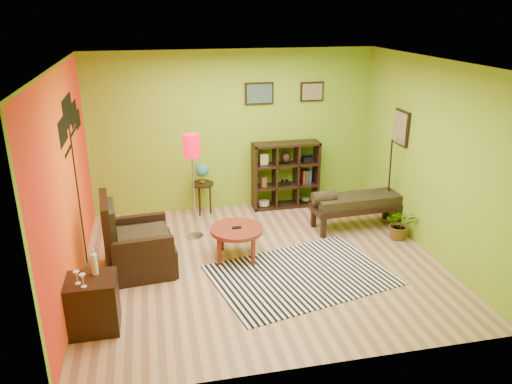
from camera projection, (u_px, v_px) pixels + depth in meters
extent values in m
plane|color=tan|center=(262.00, 263.00, 7.17)|extent=(5.00, 5.00, 0.00)
cube|color=#85B325|center=(234.00, 131.00, 8.74)|extent=(5.00, 0.04, 2.80)
cube|color=#85B325|center=(317.00, 243.00, 4.62)|extent=(5.00, 0.04, 2.80)
cube|color=#85B325|center=(66.00, 183.00, 6.18)|extent=(0.04, 4.50, 2.80)
cube|color=#85B325|center=(431.00, 159.00, 7.17)|extent=(0.04, 4.50, 2.80)
cube|color=white|center=(263.00, 63.00, 6.19)|extent=(5.00, 4.50, 0.04)
cube|color=#FF5211|center=(68.00, 183.00, 6.18)|extent=(0.01, 4.45, 2.75)
cube|color=black|center=(78.00, 194.00, 6.81)|extent=(0.01, 0.14, 2.10)
cube|color=black|center=(63.00, 131.00, 6.01)|extent=(0.01, 0.65, 0.32)
cube|color=black|center=(68.00, 111.00, 6.46)|extent=(0.01, 0.85, 0.40)
cube|color=black|center=(74.00, 114.00, 6.97)|extent=(0.01, 0.70, 0.32)
cube|color=black|center=(78.00, 119.00, 7.34)|extent=(0.01, 0.50, 0.26)
cube|color=black|center=(259.00, 93.00, 8.57)|extent=(0.50, 0.03, 0.38)
cube|color=#496A5E|center=(260.00, 94.00, 8.55)|extent=(0.44, 0.01, 0.32)
cube|color=black|center=(312.00, 92.00, 8.76)|extent=(0.42, 0.03, 0.34)
cube|color=#9A8E63|center=(312.00, 92.00, 8.74)|extent=(0.36, 0.01, 0.28)
cube|color=black|center=(401.00, 128.00, 7.90)|extent=(0.03, 0.44, 0.56)
cube|color=#9A8E63|center=(400.00, 128.00, 7.90)|extent=(0.01, 0.38, 0.50)
cylinder|color=black|center=(389.00, 180.00, 8.18)|extent=(0.23, 0.34, 1.46)
cone|color=silver|center=(398.00, 138.00, 7.79)|extent=(0.08, 0.09, 0.16)
cube|color=white|center=(301.00, 275.00, 6.83)|extent=(2.64, 2.11, 0.01)
cylinder|color=maroon|center=(237.00, 230.00, 7.17)|extent=(0.76, 0.76, 0.05)
cylinder|color=maroon|center=(254.00, 237.00, 7.47)|extent=(0.06, 0.06, 0.41)
cylinder|color=maroon|center=(222.00, 237.00, 7.48)|extent=(0.06, 0.06, 0.41)
cylinder|color=maroon|center=(253.00, 252.00, 7.03)|extent=(0.06, 0.06, 0.41)
cylinder|color=maroon|center=(219.00, 252.00, 7.03)|extent=(0.06, 0.06, 0.41)
cube|color=black|center=(237.00, 227.00, 7.16)|extent=(0.13, 0.05, 0.02)
cube|color=black|center=(142.00, 256.00, 6.93)|extent=(0.96, 0.94, 0.40)
cube|color=black|center=(108.00, 237.00, 6.69)|extent=(0.18, 0.87, 1.11)
cube|color=black|center=(144.00, 262.00, 6.52)|extent=(0.81, 0.17, 0.64)
cube|color=black|center=(138.00, 236.00, 7.25)|extent=(0.81, 0.17, 0.64)
cube|color=#E9C975|center=(142.00, 238.00, 6.84)|extent=(0.76, 0.75, 0.14)
cube|color=#E9C975|center=(112.00, 223.00, 6.64)|extent=(0.15, 0.65, 0.50)
cube|color=black|center=(93.00, 304.00, 5.61)|extent=(0.54, 0.49, 0.64)
cylinder|color=white|center=(94.00, 264.00, 5.55)|extent=(0.07, 0.07, 0.25)
cylinder|color=white|center=(93.00, 252.00, 5.50)|extent=(0.02, 0.02, 0.07)
cylinder|color=white|center=(78.00, 283.00, 5.39)|extent=(0.06, 0.06, 0.01)
cylinder|color=white|center=(77.00, 279.00, 5.38)|extent=(0.01, 0.01, 0.09)
cone|color=white|center=(76.00, 274.00, 5.35)|extent=(0.07, 0.07, 0.06)
cylinder|color=white|center=(84.00, 287.00, 5.33)|extent=(0.06, 0.06, 0.01)
cylinder|color=white|center=(83.00, 282.00, 5.32)|extent=(0.01, 0.01, 0.09)
cone|color=white|center=(82.00, 277.00, 5.29)|extent=(0.07, 0.07, 0.06)
cylinder|color=silver|center=(196.00, 236.00, 7.96)|extent=(0.25, 0.25, 0.03)
cylinder|color=silver|center=(194.00, 191.00, 7.69)|extent=(0.02, 0.02, 1.56)
cylinder|color=#FC0017|center=(191.00, 146.00, 7.44)|extent=(0.24, 0.24, 0.34)
cylinder|color=black|center=(203.00, 184.00, 8.67)|extent=(0.39, 0.39, 0.04)
cylinder|color=black|center=(210.00, 199.00, 8.78)|extent=(0.03, 0.03, 0.54)
cylinder|color=black|center=(200.00, 197.00, 8.87)|extent=(0.03, 0.03, 0.54)
cylinder|color=black|center=(199.00, 202.00, 8.66)|extent=(0.03, 0.03, 0.54)
cylinder|color=gold|center=(202.00, 182.00, 8.65)|extent=(0.10, 0.10, 0.02)
cylinder|color=gold|center=(202.00, 179.00, 8.63)|extent=(0.02, 0.02, 0.10)
sphere|color=#2170B1|center=(202.00, 170.00, 8.58)|extent=(0.24, 0.24, 0.24)
cube|color=black|center=(254.00, 177.00, 8.88)|extent=(0.04, 0.35, 1.20)
cube|color=black|center=(316.00, 173.00, 9.11)|extent=(0.04, 0.35, 1.20)
cube|color=black|center=(285.00, 205.00, 9.20)|extent=(1.20, 0.35, 0.04)
cube|color=black|center=(286.00, 144.00, 8.79)|extent=(1.20, 0.35, 0.04)
cube|color=black|center=(275.00, 176.00, 8.95)|extent=(0.03, 0.33, 1.12)
cube|color=black|center=(296.00, 174.00, 9.03)|extent=(0.03, 0.33, 1.12)
cube|color=black|center=(285.00, 185.00, 9.06)|extent=(1.12, 0.33, 0.03)
cube|color=black|center=(286.00, 164.00, 8.92)|extent=(1.12, 0.33, 0.03)
cylinder|color=beige|center=(264.00, 203.00, 9.09)|extent=(0.20, 0.20, 0.07)
sphere|color=black|center=(286.00, 157.00, 8.88)|extent=(0.20, 0.20, 0.20)
cube|color=black|center=(307.00, 159.00, 8.98)|extent=(0.18, 0.15, 0.10)
cylinder|color=black|center=(283.00, 182.00, 9.03)|extent=(0.06, 0.12, 0.06)
cylinder|color=black|center=(288.00, 182.00, 9.05)|extent=(0.06, 0.12, 0.06)
ellipsoid|color=#384C26|center=(306.00, 199.00, 9.25)|extent=(0.18, 0.18, 0.09)
cylinder|color=brown|center=(264.00, 182.00, 8.95)|extent=(0.12, 0.12, 0.18)
cube|color=beige|center=(264.00, 159.00, 8.80)|extent=(0.14, 0.03, 0.20)
cube|color=maroon|center=(303.00, 177.00, 9.08)|extent=(0.04, 0.18, 0.26)
cube|color=#1E4C1E|center=(306.00, 177.00, 9.09)|extent=(0.04, 0.18, 0.26)
cube|color=navy|center=(309.00, 177.00, 9.10)|extent=(0.04, 0.18, 0.26)
cube|color=black|center=(357.00, 206.00, 8.18)|extent=(1.53, 0.62, 0.09)
cube|color=#E9C975|center=(357.00, 200.00, 8.14)|extent=(1.42, 0.55, 0.15)
cylinder|color=#E9C975|center=(324.00, 197.00, 7.96)|extent=(0.39, 0.21, 0.19)
cube|color=black|center=(385.00, 209.00, 8.61)|extent=(0.08, 0.08, 0.33)
cube|color=black|center=(314.00, 217.00, 8.28)|extent=(0.08, 0.08, 0.33)
cube|color=black|center=(398.00, 219.00, 8.23)|extent=(0.08, 0.08, 0.33)
cube|color=black|center=(323.00, 228.00, 7.90)|extent=(0.08, 0.08, 0.33)
imported|color=#26661E|center=(400.00, 227.00, 7.85)|extent=(0.62, 0.65, 0.40)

